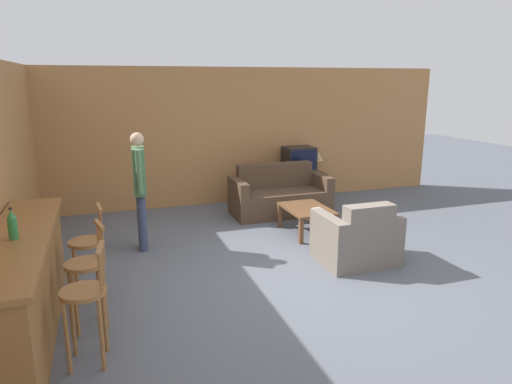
{
  "coord_description": "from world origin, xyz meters",
  "views": [
    {
      "loc": [
        -2.17,
        -4.78,
        2.36
      ],
      "look_at": [
        -0.2,
        1.03,
        0.85
      ],
      "focal_mm": 32.0,
      "sensor_mm": 36.0,
      "label": 1
    }
  ],
  "objects_px": {
    "couch_far": "(279,196)",
    "tv": "(299,161)",
    "bottle": "(12,225)",
    "table_lamp": "(317,156)",
    "bar_chair_far": "(88,250)",
    "bar_chair_mid": "(87,272)",
    "person_by_window": "(140,184)",
    "tv_unit": "(298,187)",
    "armchair_near": "(357,240)",
    "coffee_table": "(307,211)",
    "bar_chair_near": "(86,301)",
    "book_on_table": "(317,209)"
  },
  "relations": [
    {
      "from": "couch_far",
      "to": "tv",
      "type": "height_order",
      "value": "tv"
    },
    {
      "from": "couch_far",
      "to": "bottle",
      "type": "height_order",
      "value": "bottle"
    },
    {
      "from": "bottle",
      "to": "table_lamp",
      "type": "distance_m",
      "value": 6.23
    },
    {
      "from": "bar_chair_far",
      "to": "couch_far",
      "type": "bearing_deg",
      "value": 37.18
    },
    {
      "from": "bar_chair_mid",
      "to": "bottle",
      "type": "relative_size",
      "value": 3.64
    },
    {
      "from": "bottle",
      "to": "person_by_window",
      "type": "relative_size",
      "value": 0.17
    },
    {
      "from": "bar_chair_far",
      "to": "tv_unit",
      "type": "relative_size",
      "value": 0.96
    },
    {
      "from": "armchair_near",
      "to": "table_lamp",
      "type": "relative_size",
      "value": 2.11
    },
    {
      "from": "person_by_window",
      "to": "bar_chair_far",
      "type": "bearing_deg",
      "value": -116.73
    },
    {
      "from": "couch_far",
      "to": "coffee_table",
      "type": "bearing_deg",
      "value": -90.01
    },
    {
      "from": "couch_far",
      "to": "tv",
      "type": "relative_size",
      "value": 2.98
    },
    {
      "from": "person_by_window",
      "to": "tv",
      "type": "bearing_deg",
      "value": 29.4
    },
    {
      "from": "bar_chair_near",
      "to": "bar_chair_far",
      "type": "xyz_separation_m",
      "value": [
        0.0,
        1.26,
        0.0
      ]
    },
    {
      "from": "couch_far",
      "to": "armchair_near",
      "type": "relative_size",
      "value": 1.8
    },
    {
      "from": "table_lamp",
      "to": "tv_unit",
      "type": "bearing_deg",
      "value": 180.0
    },
    {
      "from": "person_by_window",
      "to": "bottle",
      "type": "bearing_deg",
      "value": -121.31
    },
    {
      "from": "bar_chair_mid",
      "to": "book_on_table",
      "type": "bearing_deg",
      "value": 27.75
    },
    {
      "from": "bottle",
      "to": "book_on_table",
      "type": "distance_m",
      "value": 4.32
    },
    {
      "from": "bar_chair_mid",
      "to": "tv_unit",
      "type": "bearing_deg",
      "value": 44.34
    },
    {
      "from": "coffee_table",
      "to": "book_on_table",
      "type": "distance_m",
      "value": 0.21
    },
    {
      "from": "book_on_table",
      "to": "armchair_near",
      "type": "bearing_deg",
      "value": -89.1
    },
    {
      "from": "coffee_table",
      "to": "tv_unit",
      "type": "bearing_deg",
      "value": 69.74
    },
    {
      "from": "couch_far",
      "to": "book_on_table",
      "type": "bearing_deg",
      "value": -85.71
    },
    {
      "from": "tv",
      "to": "table_lamp",
      "type": "relative_size",
      "value": 1.27
    },
    {
      "from": "bar_chair_far",
      "to": "bottle",
      "type": "bearing_deg",
      "value": -128.98
    },
    {
      "from": "couch_far",
      "to": "armchair_near",
      "type": "xyz_separation_m",
      "value": [
        0.12,
        -2.48,
        0.0
      ]
    },
    {
      "from": "bar_chair_near",
      "to": "armchair_near",
      "type": "distance_m",
      "value": 3.54
    },
    {
      "from": "tv",
      "to": "armchair_near",
      "type": "bearing_deg",
      "value": -100.32
    },
    {
      "from": "person_by_window",
      "to": "tv_unit",
      "type": "bearing_deg",
      "value": 29.45
    },
    {
      "from": "armchair_near",
      "to": "table_lamp",
      "type": "height_order",
      "value": "table_lamp"
    },
    {
      "from": "bar_chair_far",
      "to": "coffee_table",
      "type": "height_order",
      "value": "bar_chair_far"
    },
    {
      "from": "bar_chair_far",
      "to": "bar_chair_near",
      "type": "bearing_deg",
      "value": -90.0
    },
    {
      "from": "bar_chair_mid",
      "to": "book_on_table",
      "type": "distance_m",
      "value": 3.73
    },
    {
      "from": "armchair_near",
      "to": "person_by_window",
      "type": "bearing_deg",
      "value": 151.84
    },
    {
      "from": "bottle",
      "to": "book_on_table",
      "type": "bearing_deg",
      "value": 24.94
    },
    {
      "from": "coffee_table",
      "to": "table_lamp",
      "type": "distance_m",
      "value": 2.27
    },
    {
      "from": "couch_far",
      "to": "bottle",
      "type": "relative_size",
      "value": 6.07
    },
    {
      "from": "armchair_near",
      "to": "tv",
      "type": "bearing_deg",
      "value": 79.68
    },
    {
      "from": "bar_chair_mid",
      "to": "bar_chair_far",
      "type": "bearing_deg",
      "value": 89.98
    },
    {
      "from": "bar_chair_far",
      "to": "tv",
      "type": "bearing_deg",
      "value": 39.09
    },
    {
      "from": "bar_chair_far",
      "to": "coffee_table",
      "type": "relative_size",
      "value": 1.12
    },
    {
      "from": "book_on_table",
      "to": "tv_unit",
      "type": "bearing_deg",
      "value": 73.77
    },
    {
      "from": "tv",
      "to": "table_lamp",
      "type": "distance_m",
      "value": 0.4
    },
    {
      "from": "couch_far",
      "to": "table_lamp",
      "type": "distance_m",
      "value": 1.44
    },
    {
      "from": "coffee_table",
      "to": "tv_unit",
      "type": "distance_m",
      "value": 2.04
    },
    {
      "from": "bar_chair_far",
      "to": "table_lamp",
      "type": "xyz_separation_m",
      "value": [
        4.3,
        3.17,
        0.31
      ]
    },
    {
      "from": "tv_unit",
      "to": "person_by_window",
      "type": "height_order",
      "value": "person_by_window"
    },
    {
      "from": "tv",
      "to": "couch_far",
      "type": "bearing_deg",
      "value": -133.41
    },
    {
      "from": "couch_far",
      "to": "person_by_window",
      "type": "xyz_separation_m",
      "value": [
        -2.51,
        -1.07,
        0.63
      ]
    },
    {
      "from": "coffee_table",
      "to": "bar_chair_near",
      "type": "bearing_deg",
      "value": -141.72
    }
  ]
}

